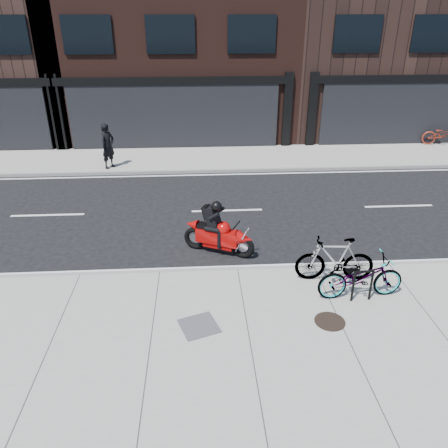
{
  "coord_description": "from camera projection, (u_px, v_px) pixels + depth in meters",
  "views": [
    {
      "loc": [
        -0.95,
        -11.54,
        6.11
      ],
      "look_at": [
        -0.28,
        -0.88,
        0.9
      ],
      "focal_mm": 35.0,
      "sensor_mm": 36.0,
      "label": 1
    }
  ],
  "objects": [
    {
      "name": "building_mideast",
      "position": [
        393.0,
        9.0,
        23.91
      ],
      "size": [
        12.0,
        10.0,
        12.5
      ],
      "primitive_type": "cube",
      "color": "black",
      "rests_on": "ground"
    },
    {
      "name": "bicycle_front",
      "position": [
        361.0,
        277.0,
        9.96
      ],
      "size": [
        2.03,
        0.81,
        1.05
      ],
      "primitive_type": "imported",
      "rotation": [
        0.0,
        0.0,
        1.63
      ],
      "color": "gray",
      "rests_on": "sidewalk_near"
    },
    {
      "name": "sidewalk_near",
      "position": [
        251.0,
        353.0,
        8.57
      ],
      "size": [
        60.0,
        6.0,
        0.13
      ],
      "primitive_type": "cube",
      "color": "gray",
      "rests_on": "ground"
    },
    {
      "name": "ground",
      "position": [
        232.0,
        238.0,
        13.08
      ],
      "size": [
        120.0,
        120.0,
        0.0
      ],
      "primitive_type": "plane",
      "color": "black",
      "rests_on": "ground"
    },
    {
      "name": "bike_rack",
      "position": [
        363.0,
        283.0,
        9.84
      ],
      "size": [
        0.48,
        0.08,
        0.8
      ],
      "rotation": [
        0.0,
        0.0,
        0.06
      ],
      "color": "black",
      "rests_on": "sidewalk_near"
    },
    {
      "name": "motorcycle",
      "position": [
        221.0,
        233.0,
        11.97
      ],
      "size": [
        1.97,
        1.17,
        1.57
      ],
      "rotation": [
        0.0,
        0.0,
        -0.43
      ],
      "color": "black",
      "rests_on": "ground"
    },
    {
      "name": "bicycle_rear",
      "position": [
        335.0,
        259.0,
        10.57
      ],
      "size": [
        1.95,
        0.69,
        1.15
      ],
      "primitive_type": "imported",
      "rotation": [
        0.0,
        0.0,
        4.63
      ],
      "color": "gray",
      "rests_on": "sidewalk_near"
    },
    {
      "name": "utility_grate",
      "position": [
        199.0,
        326.0,
        9.21
      ],
      "size": [
        0.96,
        0.96,
        0.02
      ],
      "primitive_type": "cube",
      "rotation": [
        0.0,
        0.0,
        0.34
      ],
      "color": "#58575A",
      "rests_on": "sidewalk_near"
    },
    {
      "name": "manhole_cover",
      "position": [
        330.0,
        321.0,
        9.34
      ],
      "size": [
        0.75,
        0.75,
        0.02
      ],
      "primitive_type": "cylinder",
      "rotation": [
        0.0,
        0.0,
        0.15
      ],
      "color": "black",
      "rests_on": "sidewalk_near"
    },
    {
      "name": "pedestrian",
      "position": [
        108.0,
        146.0,
        18.18
      ],
      "size": [
        0.75,
        0.82,
        1.87
      ],
      "primitive_type": "imported",
      "rotation": [
        0.0,
        0.0,
        0.99
      ],
      "color": "black",
      "rests_on": "sidewalk_far"
    },
    {
      "name": "bicycle_far",
      "position": [
        443.0,
        135.0,
        21.5
      ],
      "size": [
        2.06,
        1.1,
        1.03
      ],
      "primitive_type": "imported",
      "rotation": [
        0.0,
        0.0,
        1.34
      ],
      "color": "maroon",
      "rests_on": "sidewalk_far"
    },
    {
      "name": "sidewalk_far",
      "position": [
        218.0,
        158.0,
        20.0
      ],
      "size": [
        60.0,
        3.5,
        0.13
      ],
      "primitive_type": "cube",
      "color": "gray",
      "rests_on": "ground"
    }
  ]
}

